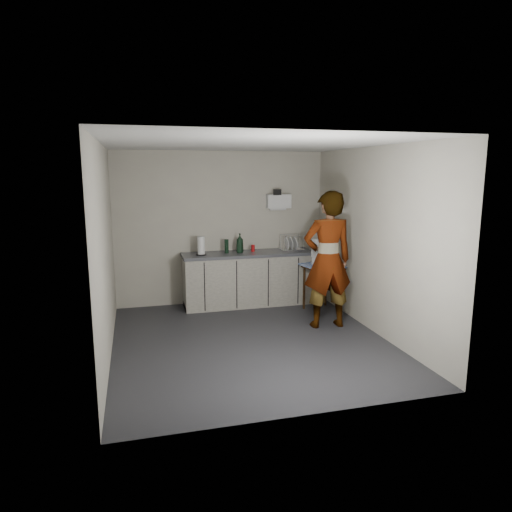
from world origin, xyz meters
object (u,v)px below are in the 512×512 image
object	(u,v)px
dish_rack	(291,247)
bakery_box	(323,259)
soda_can	(253,248)
paper_towel	(201,246)
side_table	(323,271)
soap_bottle	(240,243)
kitchen_counter	(248,280)
dark_bottle	(227,246)
standing_man	(328,260)

from	to	relation	value
dish_rack	bakery_box	bearing A→B (deg)	-65.53
soda_can	paper_towel	distance (m)	0.91
side_table	soap_bottle	distance (m)	1.46
kitchen_counter	dark_bottle	size ratio (longest dim) A/B	9.59
side_table	dish_rack	size ratio (longest dim) A/B	1.99
side_table	bakery_box	world-z (taller)	bakery_box
dark_bottle	dish_rack	world-z (taller)	dish_rack
kitchen_counter	standing_man	bearing A→B (deg)	-59.18
soap_bottle	paper_towel	world-z (taller)	soap_bottle
paper_towel	kitchen_counter	bearing A→B (deg)	2.88
dark_bottle	bakery_box	world-z (taller)	bakery_box
side_table	standing_man	xyz separation A→B (m)	(-0.26, -0.73, 0.33)
soda_can	bakery_box	size ratio (longest dim) A/B	0.28
kitchen_counter	dish_rack	distance (m)	0.96
soda_can	standing_man	bearing A→B (deg)	-63.13
side_table	soap_bottle	world-z (taller)	soap_bottle
standing_man	bakery_box	world-z (taller)	standing_man
dark_bottle	paper_towel	distance (m)	0.44
kitchen_counter	paper_towel	size ratio (longest dim) A/B	7.29
side_table	standing_man	world-z (taller)	standing_man
soap_bottle	paper_towel	bearing A→B (deg)	-176.33
kitchen_counter	dark_bottle	world-z (taller)	dark_bottle
soap_bottle	paper_towel	distance (m)	0.66
kitchen_counter	soap_bottle	world-z (taller)	soap_bottle
standing_man	dish_rack	distance (m)	1.43
kitchen_counter	soda_can	xyz separation A→B (m)	(0.10, 0.06, 0.54)
standing_man	bakery_box	xyz separation A→B (m)	(0.26, 0.75, -0.14)
standing_man	dish_rack	bearing A→B (deg)	-85.38
soap_bottle	soda_can	world-z (taller)	soap_bottle
kitchen_counter	paper_towel	bearing A→B (deg)	-177.12
dark_bottle	soap_bottle	bearing A→B (deg)	-6.83
standing_man	kitchen_counter	bearing A→B (deg)	-56.54
side_table	soda_can	size ratio (longest dim) A/B	6.63
soap_bottle	dish_rack	bearing A→B (deg)	1.98
side_table	bakery_box	size ratio (longest dim) A/B	1.87
kitchen_counter	soda_can	world-z (taller)	soda_can
dish_rack	bakery_box	world-z (taller)	dish_rack
side_table	bakery_box	xyz separation A→B (m)	(0.01, 0.02, 0.19)
kitchen_counter	side_table	xyz separation A→B (m)	(1.09, -0.67, 0.24)
kitchen_counter	bakery_box	bearing A→B (deg)	-30.65
kitchen_counter	dish_rack	world-z (taller)	dish_rack
side_table	soda_can	xyz separation A→B (m)	(-0.99, 0.72, 0.30)
kitchen_counter	bakery_box	distance (m)	1.35
standing_man	side_table	bearing A→B (deg)	-106.57
standing_man	paper_towel	distance (m)	2.13
bakery_box	soda_can	bearing A→B (deg)	129.75
kitchen_counter	standing_man	distance (m)	1.73
bakery_box	soap_bottle	bearing A→B (deg)	137.35
soap_bottle	dish_rack	xyz separation A→B (m)	(0.93, 0.03, -0.10)
dark_bottle	dish_rack	xyz separation A→B (m)	(1.15, 0.01, -0.06)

